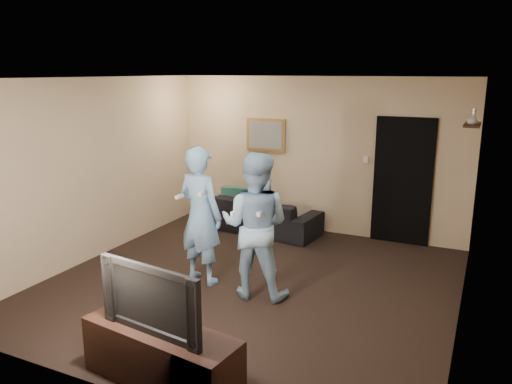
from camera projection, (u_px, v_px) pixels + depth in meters
The scene contains 19 objects.
ground at pixel (250, 284), 6.46m from camera, with size 5.00×5.00×0.00m, color black.
ceiling at pixel (250, 78), 5.84m from camera, with size 5.00×5.00×0.04m, color silver.
wall_back at pixel (315, 156), 8.35m from camera, with size 5.00×0.04×2.60m, color tan.
wall_front at pixel (113, 250), 3.95m from camera, with size 5.00×0.04×2.60m, color tan.
wall_left at pixel (94, 169), 7.19m from camera, with size 0.04×5.00×2.60m, color tan.
wall_right at pixel (469, 209), 5.11m from camera, with size 0.04×5.00×2.60m, color tan.
sofa at pixel (261, 214), 8.52m from camera, with size 2.02×0.79×0.59m, color black.
throw_pillow at pixel (236, 201), 8.67m from camera, with size 0.49×0.16×0.49m, color #184941.
painting_frame at pixel (266, 135), 8.63m from camera, with size 0.72×0.05×0.57m, color olive.
painting_canvas at pixel (265, 135), 8.60m from camera, with size 0.62×0.01×0.47m, color slate.
doorway at pixel (403, 181), 7.79m from camera, with size 0.90×0.06×2.00m, color black.
light_switch at pixel (366, 160), 7.97m from camera, with size 0.08×0.02×0.12m, color silver.
wall_shelf at pixel (472, 125), 6.58m from camera, with size 0.20×0.60×0.03m, color black.
shelf_vase at pixel (472, 119), 6.42m from camera, with size 0.13×0.13×0.13m, color silver.
shelf_figurine at pixel (474, 115), 6.78m from camera, with size 0.06×0.06×0.18m, color #BABABF.
tv_console at pixel (161, 356), 4.36m from camera, with size 1.48×0.48×0.53m, color black.
television at pixel (158, 296), 4.23m from camera, with size 1.08×0.14×0.62m, color black.
wii_player_left at pixel (200, 215), 6.35m from camera, with size 0.71×0.56×1.78m.
wii_player_right at pixel (255, 225), 5.95m from camera, with size 0.95×0.79×1.77m.
Camera 1 is at (2.62, -5.39, 2.68)m, focal length 35.00 mm.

